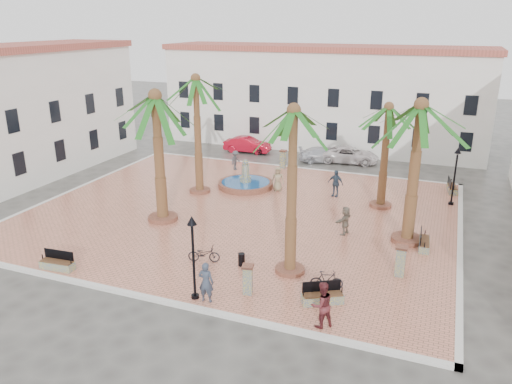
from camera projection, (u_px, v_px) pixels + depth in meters
ground at (241, 214)px, 31.78m from camera, size 120.00×120.00×0.00m
plaza at (241, 213)px, 31.75m from camera, size 26.00×22.00×0.15m
kerb_n at (293, 168)px, 41.44m from camera, size 26.30×0.30×0.16m
kerb_s at (145, 297)px, 22.07m from camera, size 26.30×0.30×0.16m
kerb_e at (460, 244)px, 27.27m from camera, size 0.30×22.30×0.16m
kerb_w at (77, 189)px, 36.24m from camera, size 0.30×22.30×0.16m
building_north at (322, 96)px, 47.82m from camera, size 30.40×7.40×9.50m
building_west at (3, 116)px, 36.69m from camera, size 6.40×24.40×10.00m
fountain at (246, 183)px, 36.39m from camera, size 4.01×4.01×2.07m
palm_nw at (196, 91)px, 33.08m from camera, size 4.76×4.76×8.25m
palm_sw at (156, 112)px, 28.29m from camera, size 5.80×5.80×7.94m
palm_s at (293, 129)px, 21.88m from camera, size 4.66×4.66×8.17m
palm_e at (419, 123)px, 25.32m from camera, size 5.58×5.58×7.90m
palm_ne at (388, 119)px, 30.75m from camera, size 4.60×4.60×6.83m
bench_s at (57, 264)px, 24.36m from camera, size 1.77×0.66×0.92m
bench_se at (322, 297)px, 21.41m from camera, size 1.84×1.36×0.95m
bench_e at (424, 243)px, 26.61m from camera, size 0.62×1.78×0.92m
bench_ne at (452, 188)px, 35.35m from camera, size 0.78×1.85×0.94m
lamppost_s at (193, 243)px, 21.03m from camera, size 0.42×0.42×3.87m
lamppost_e at (456, 166)px, 32.13m from camera, size 0.42×0.42×3.87m
bollard_se at (248, 279)px, 22.01m from camera, size 0.59×0.59×1.39m
bollard_n at (283, 159)px, 40.87m from camera, size 0.57×0.57×1.50m
bollard_e at (401, 261)px, 23.53m from camera, size 0.55×0.55×1.53m
litter_bin at (242, 260)px, 24.66m from camera, size 0.33×0.33×0.65m
cyclist_a at (206, 282)px, 21.32m from camera, size 0.72×0.51×1.86m
bicycle_a at (204, 254)px, 25.03m from camera, size 1.70×0.99×0.85m
cyclist_b at (322, 305)px, 19.55m from camera, size 1.19×1.18×1.94m
bicycle_b at (327, 280)px, 22.44m from camera, size 1.56×0.85×0.90m
pedestrian_fountain_a at (278, 179)px, 35.31m from camera, size 1.00×0.82×1.75m
pedestrian_fountain_b at (336, 183)px, 34.23m from camera, size 1.17×0.68×1.88m
pedestrian_north at (235, 160)px, 40.42m from camera, size 0.79×1.12×1.58m
pedestrian_east at (345, 220)px, 28.16m from camera, size 0.92×1.61×1.65m
car_black at (250, 146)px, 46.37m from camera, size 3.67×1.51×1.24m
car_red at (247, 145)px, 46.42m from camera, size 4.42×1.76×1.43m
car_silver at (324, 155)px, 43.30m from camera, size 4.66×3.25×1.25m
car_white at (350, 155)px, 43.00m from camera, size 5.16×2.78×1.38m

